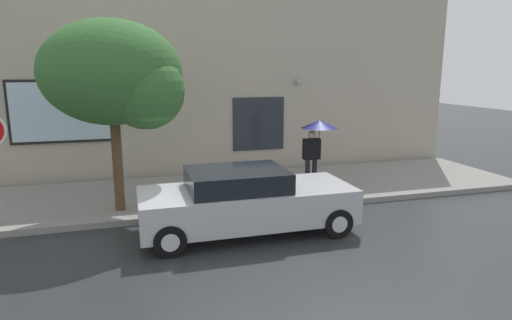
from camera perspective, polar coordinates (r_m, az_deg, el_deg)
name	(u,v)px	position (r m, az deg, el deg)	size (l,w,h in m)	color
ground_plane	(207,234)	(9.79, -6.38, -9.54)	(60.00, 60.00, 0.00)	#282B2D
sidewalk	(188,194)	(12.58, -8.78, -4.38)	(20.00, 4.00, 0.15)	gray
building_facade	(174,70)	(14.57, -10.63, 11.35)	(20.00, 0.67, 7.00)	#B2A893
parked_car	(245,201)	(9.63, -1.38, -5.33)	(4.63, 1.93, 1.43)	#B7BABF
fire_hydrant	(253,186)	(11.50, -0.33, -3.40)	(0.30, 0.44, 0.79)	yellow
pedestrian_with_umbrella	(317,134)	(12.66, 7.90, 3.37)	(1.04, 1.04, 1.95)	black
street_tree	(119,77)	(10.75, -17.40, 10.29)	(3.24, 2.75, 4.52)	#4C3823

